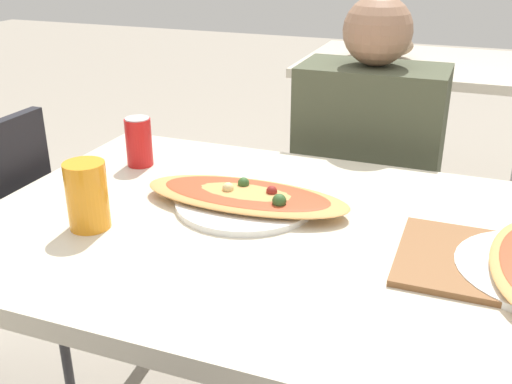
{
  "coord_description": "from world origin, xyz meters",
  "views": [
    {
      "loc": [
        0.36,
        -1.03,
        1.32
      ],
      "look_at": [
        -0.04,
        0.02,
        0.83
      ],
      "focal_mm": 42.0,
      "sensor_mm": 36.0,
      "label": 1
    }
  ],
  "objects_px": {
    "soda_can": "(139,142)",
    "drink_glass": "(87,196)",
    "chair_far_seated": "(370,201)",
    "dining_table": "(272,259)",
    "pizza_main": "(246,198)",
    "person_seated": "(367,162)"
  },
  "relations": [
    {
      "from": "chair_far_seated",
      "to": "person_seated",
      "type": "bearing_deg",
      "value": 90.0
    },
    {
      "from": "pizza_main",
      "to": "dining_table",
      "type": "bearing_deg",
      "value": -39.87
    },
    {
      "from": "dining_table",
      "to": "pizza_main",
      "type": "relative_size",
      "value": 2.64
    },
    {
      "from": "person_seated",
      "to": "soda_can",
      "type": "xyz_separation_m",
      "value": [
        -0.5,
        -0.44,
        0.14
      ]
    },
    {
      "from": "dining_table",
      "to": "pizza_main",
      "type": "bearing_deg",
      "value": 140.13
    },
    {
      "from": "pizza_main",
      "to": "drink_glass",
      "type": "distance_m",
      "value": 0.33
    },
    {
      "from": "dining_table",
      "to": "drink_glass",
      "type": "bearing_deg",
      "value": -158.6
    },
    {
      "from": "soda_can",
      "to": "person_seated",
      "type": "bearing_deg",
      "value": 40.99
    },
    {
      "from": "person_seated",
      "to": "pizza_main",
      "type": "height_order",
      "value": "person_seated"
    },
    {
      "from": "pizza_main",
      "to": "drink_glass",
      "type": "relative_size",
      "value": 3.35
    },
    {
      "from": "chair_far_seated",
      "to": "soda_can",
      "type": "bearing_deg",
      "value": 47.67
    },
    {
      "from": "dining_table",
      "to": "pizza_main",
      "type": "height_order",
      "value": "pizza_main"
    },
    {
      "from": "dining_table",
      "to": "chair_far_seated",
      "type": "bearing_deg",
      "value": 84.76
    },
    {
      "from": "chair_far_seated",
      "to": "person_seated",
      "type": "distance_m",
      "value": 0.21
    },
    {
      "from": "soda_can",
      "to": "drink_glass",
      "type": "xyz_separation_m",
      "value": [
        0.09,
        -0.34,
        0.01
      ]
    },
    {
      "from": "person_seated",
      "to": "soda_can",
      "type": "bearing_deg",
      "value": 40.99
    },
    {
      "from": "dining_table",
      "to": "drink_glass",
      "type": "height_order",
      "value": "drink_glass"
    },
    {
      "from": "pizza_main",
      "to": "drink_glass",
      "type": "bearing_deg",
      "value": -140.85
    },
    {
      "from": "chair_far_seated",
      "to": "pizza_main",
      "type": "distance_m",
      "value": 0.76
    },
    {
      "from": "soda_can",
      "to": "drink_glass",
      "type": "height_order",
      "value": "drink_glass"
    },
    {
      "from": "chair_far_seated",
      "to": "dining_table",
      "type": "bearing_deg",
      "value": 84.76
    },
    {
      "from": "person_seated",
      "to": "chair_far_seated",
      "type": "bearing_deg",
      "value": -90.0
    }
  ]
}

